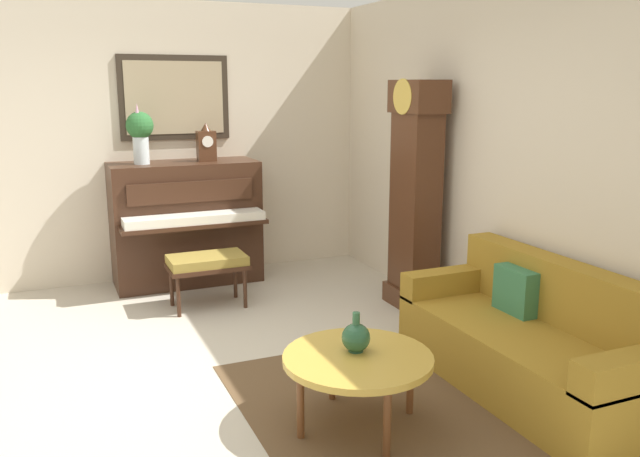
# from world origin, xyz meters

# --- Properties ---
(ground_plane) EXTENTS (6.40, 6.00, 0.10)m
(ground_plane) POSITION_xyz_m (0.00, 0.00, -0.05)
(ground_plane) COLOR beige
(wall_left) EXTENTS (0.13, 4.90, 2.80)m
(wall_left) POSITION_xyz_m (-2.60, 0.01, 1.41)
(wall_left) COLOR beige
(wall_left) RESTS_ON ground_plane
(wall_back) EXTENTS (5.30, 0.13, 2.80)m
(wall_back) POSITION_xyz_m (0.01, 2.40, 1.40)
(wall_back) COLOR beige
(wall_back) RESTS_ON ground_plane
(area_rug) EXTENTS (2.10, 1.50, 0.01)m
(area_rug) POSITION_xyz_m (0.95, 0.84, 0.00)
(area_rug) COLOR brown
(area_rug) RESTS_ON ground_plane
(piano) EXTENTS (0.87, 1.44, 1.23)m
(piano) POSITION_xyz_m (-2.23, 0.38, 0.62)
(piano) COLOR #3D2316
(piano) RESTS_ON ground_plane
(piano_bench) EXTENTS (0.42, 0.70, 0.48)m
(piano_bench) POSITION_xyz_m (-1.40, 0.38, 0.41)
(piano_bench) COLOR #3D2316
(piano_bench) RESTS_ON ground_plane
(grandfather_clock) EXTENTS (0.52, 0.34, 2.03)m
(grandfather_clock) POSITION_xyz_m (-0.69, 2.10, 0.96)
(grandfather_clock) COLOR #4C2B19
(grandfather_clock) RESTS_ON ground_plane
(couch) EXTENTS (1.90, 0.80, 0.84)m
(couch) POSITION_xyz_m (1.05, 1.96, 0.31)
(couch) COLOR olive
(couch) RESTS_ON ground_plane
(coffee_table) EXTENTS (0.88, 0.88, 0.44)m
(coffee_table) POSITION_xyz_m (1.03, 0.68, 0.41)
(coffee_table) COLOR gold
(coffee_table) RESTS_ON ground_plane
(mantel_clock) EXTENTS (0.13, 0.18, 0.38)m
(mantel_clock) POSITION_xyz_m (-2.23, 0.61, 1.40)
(mantel_clock) COLOR #4C2B19
(mantel_clock) RESTS_ON piano
(flower_vase) EXTENTS (0.26, 0.26, 0.58)m
(flower_vase) POSITION_xyz_m (-2.23, -0.02, 1.55)
(flower_vase) COLOR silver
(flower_vase) RESTS_ON piano
(green_jug) EXTENTS (0.17, 0.17, 0.24)m
(green_jug) POSITION_xyz_m (0.98, 0.70, 0.53)
(green_jug) COLOR #234C33
(green_jug) RESTS_ON coffee_table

